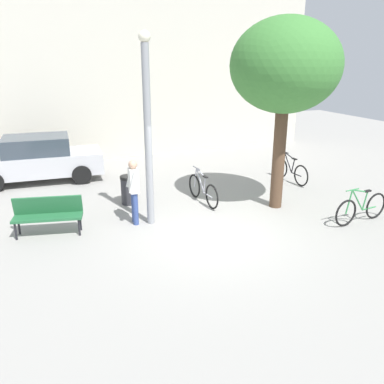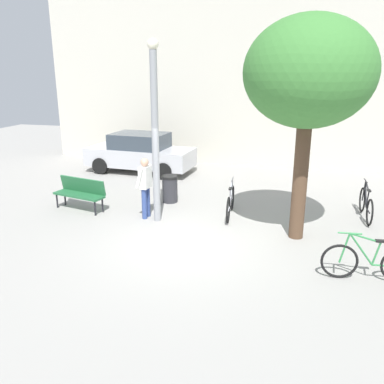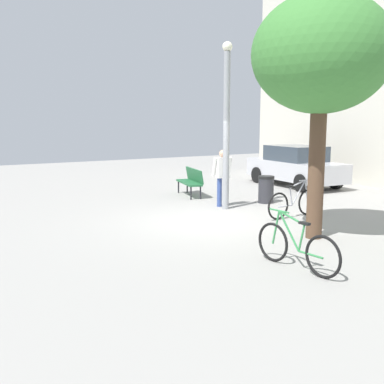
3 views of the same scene
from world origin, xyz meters
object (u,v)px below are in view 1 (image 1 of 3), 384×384
object	(u,v)px
park_bench	(48,212)
parked_car_silver	(38,159)
person_by_lamppost	(134,187)
plaza_tree	(285,67)
bicycle_silver	(203,190)
trash_bin	(129,190)
bicycle_black	(291,171)
lamppost	(148,127)
bicycle_green	(361,208)

from	to	relation	value
park_bench	parked_car_silver	size ratio (longest dim) A/B	0.39
person_by_lamppost	park_bench	distance (m)	2.13
park_bench	plaza_tree	bearing A→B (deg)	-5.14
bicycle_silver	trash_bin	xyz separation A→B (m)	(-2.00, 0.75, 0.04)
person_by_lamppost	bicycle_silver	distance (m)	2.41
person_by_lamppost	bicycle_black	bearing A→B (deg)	14.10
lamppost	person_by_lamppost	size ratio (longest dim) A/B	2.78
park_bench	parked_car_silver	xyz separation A→B (m)	(0.01, 4.68, 0.23)
park_bench	trash_bin	size ratio (longest dim) A/B	2.00
parked_car_silver	trash_bin	world-z (taller)	parked_car_silver
person_by_lamppost	bicycle_silver	bearing A→B (deg)	18.04
park_bench	bicycle_green	world-z (taller)	bicycle_green
bicycle_silver	lamppost	bearing A→B (deg)	-154.79
park_bench	parked_car_silver	distance (m)	4.68
bicycle_silver	parked_car_silver	xyz separation A→B (m)	(-4.29, 4.12, 0.39)
person_by_lamppost	plaza_tree	size ratio (longest dim) A/B	0.33
plaza_tree	parked_car_silver	size ratio (longest dim) A/B	1.17
bicycle_green	bicycle_black	xyz separation A→B (m)	(0.47, 3.66, 0.00)
park_bench	bicycle_silver	size ratio (longest dim) A/B	0.92
parked_car_silver	trash_bin	size ratio (longest dim) A/B	5.18
bicycle_green	bicycle_black	distance (m)	3.69
person_by_lamppost	park_bench	size ratio (longest dim) A/B	1.00
bicycle_silver	trash_bin	bearing A→B (deg)	159.52
person_by_lamppost	trash_bin	distance (m)	1.59
trash_bin	bicycle_black	bearing A→B (deg)	-0.04
trash_bin	bicycle_green	bearing A→B (deg)	-35.45
bicycle_silver	plaza_tree	bearing A→B (deg)	-31.54
bicycle_green	bicycle_black	size ratio (longest dim) A/B	1.00
lamppost	bicycle_green	bearing A→B (deg)	-22.27
plaza_tree	bicycle_black	distance (m)	4.31
park_bench	parked_car_silver	bearing A→B (deg)	89.86
bicycle_black	trash_bin	bearing A→B (deg)	179.96
plaza_tree	bicycle_green	world-z (taller)	plaza_tree
bicycle_green	park_bench	bearing A→B (deg)	162.39
bicycle_green	parked_car_silver	world-z (taller)	parked_car_silver
plaza_tree	parked_car_silver	xyz separation A→B (m)	(-6.08, 5.22, -3.04)
bicycle_silver	trash_bin	size ratio (longest dim) A/B	2.17
plaza_tree	bicycle_black	size ratio (longest dim) A/B	2.80
bicycle_green	bicycle_silver	xyz separation A→B (m)	(-3.15, 2.92, 0.00)
person_by_lamppost	bicycle_black	world-z (taller)	person_by_lamppost
bicycle_black	parked_car_silver	xyz separation A→B (m)	(-7.91, 3.38, 0.39)
plaza_tree	bicycle_green	xyz separation A→B (m)	(1.36, -1.82, -3.43)
bicycle_green	trash_bin	distance (m)	6.32
lamppost	parked_car_silver	xyz separation A→B (m)	(-2.44, 5.00, -1.71)
bicycle_silver	parked_car_silver	size ratio (longest dim) A/B	0.42
person_by_lamppost	trash_bin	xyz separation A→B (m)	(0.23, 1.47, -0.54)
trash_bin	parked_car_silver	bearing A→B (deg)	124.16
lamppost	bicycle_black	bearing A→B (deg)	16.44
lamppost	bicycle_silver	xyz separation A→B (m)	(1.85, 0.87, -2.10)
lamppost	bicycle_black	xyz separation A→B (m)	(5.47, 1.61, -2.10)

